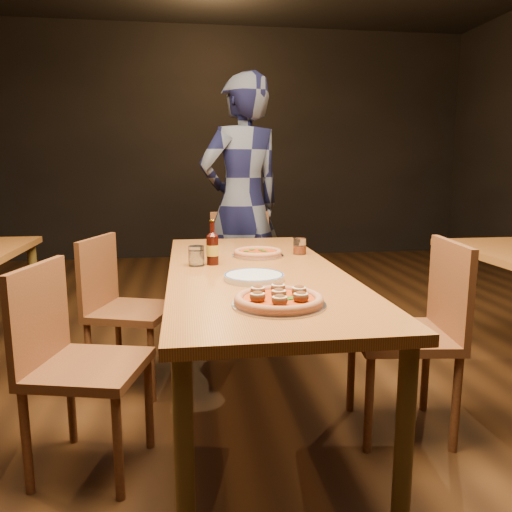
{
  "coord_description": "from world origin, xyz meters",
  "views": [
    {
      "loc": [
        -0.32,
        -2.29,
        1.23
      ],
      "look_at": [
        0.0,
        -0.05,
        0.82
      ],
      "focal_mm": 35.0,
      "sensor_mm": 36.0,
      "label": 1
    }
  ],
  "objects": [
    {
      "name": "ground",
      "position": [
        0.0,
        0.0,
        0.0
      ],
      "size": [
        9.0,
        9.0,
        0.0
      ],
      "primitive_type": "plane",
      "color": "black"
    },
    {
      "name": "diner",
      "position": [
        0.11,
        1.4,
        0.94
      ],
      "size": [
        0.81,
        0.7,
        1.88
      ],
      "primitive_type": "imported",
      "rotation": [
        0.0,
        0.0,
        3.57
      ],
      "color": "black",
      "rests_on": "ground"
    },
    {
      "name": "chair_main_nw",
      "position": [
        -0.71,
        -0.34,
        0.45
      ],
      "size": [
        0.51,
        0.51,
        0.89
      ],
      "primitive_type": null,
      "rotation": [
        0.0,
        0.0,
        1.32
      ],
      "color": "#552616",
      "rests_on": "ground"
    },
    {
      "name": "pizza_meatball",
      "position": [
        -0.0,
        -0.63,
        0.77
      ],
      "size": [
        0.33,
        0.33,
        0.06
      ],
      "rotation": [
        0.0,
        0.0,
        0.11
      ],
      "color": "#B7B7BF",
      "rests_on": "table_main"
    },
    {
      "name": "chair_main_e",
      "position": [
        0.65,
        -0.22,
        0.47
      ],
      "size": [
        0.49,
        0.49,
        0.94
      ],
      "primitive_type": null,
      "rotation": [
        0.0,
        0.0,
        -1.7
      ],
      "color": "#552616",
      "rests_on": "ground"
    },
    {
      "name": "room_shell",
      "position": [
        0.0,
        0.0,
        1.86
      ],
      "size": [
        9.0,
        9.0,
        9.0
      ],
      "color": "black",
      "rests_on": "ground"
    },
    {
      "name": "table_main",
      "position": [
        0.0,
        0.0,
        0.68
      ],
      "size": [
        0.8,
        2.0,
        0.75
      ],
      "color": "brown",
      "rests_on": "ground"
    },
    {
      "name": "chair_main_sw",
      "position": [
        -0.62,
        0.45,
        0.44
      ],
      "size": [
        0.52,
        0.52,
        0.88
      ],
      "primitive_type": null,
      "rotation": [
        0.0,
        0.0,
        1.25
      ],
      "color": "#552616",
      "rests_on": "ground"
    },
    {
      "name": "chair_end",
      "position": [
        0.08,
        1.19,
        0.47
      ],
      "size": [
        0.44,
        0.44,
        0.93
      ],
      "primitive_type": null,
      "rotation": [
        0.0,
        0.0,
        0.01
      ],
      "color": "#552616",
      "rests_on": "ground"
    },
    {
      "name": "amber_glass",
      "position": [
        0.3,
        0.35,
        0.79
      ],
      "size": [
        0.07,
        0.07,
        0.09
      ],
      "primitive_type": "cylinder",
      "color": "#9B3A11",
      "rests_on": "table_main"
    },
    {
      "name": "pizza_margherita",
      "position": [
        0.06,
        0.33,
        0.77
      ],
      "size": [
        0.28,
        0.28,
        0.04
      ],
      "rotation": [
        0.0,
        0.0,
        -0.02
      ],
      "color": "#B7B7BF",
      "rests_on": "table_main"
    },
    {
      "name": "plate_stack",
      "position": [
        -0.03,
        -0.23,
        0.76
      ],
      "size": [
        0.26,
        0.26,
        0.02
      ],
      "primitive_type": "cylinder",
      "color": "white",
      "rests_on": "table_main"
    },
    {
      "name": "water_glass",
      "position": [
        -0.27,
        0.11,
        0.8
      ],
      "size": [
        0.08,
        0.08,
        0.1
      ],
      "primitive_type": "cylinder",
      "color": "white",
      "rests_on": "table_main"
    },
    {
      "name": "beer_bottle",
      "position": [
        -0.19,
        0.13,
        0.83
      ],
      "size": [
        0.06,
        0.06,
        0.21
      ],
      "rotation": [
        0.0,
        0.0,
        0.36
      ],
      "color": "black",
      "rests_on": "table_main"
    }
  ]
}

